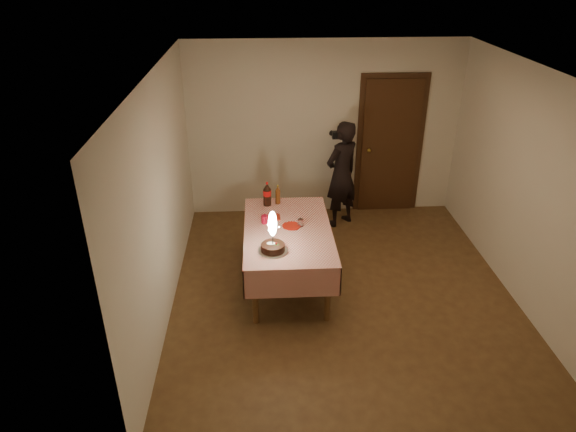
# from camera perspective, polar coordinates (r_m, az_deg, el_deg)

# --- Properties ---
(ground) EXTENTS (4.00, 4.50, 0.01)m
(ground) POSITION_cam_1_polar(r_m,az_deg,el_deg) (6.25, 6.06, -8.46)
(ground) COLOR brown
(ground) RESTS_ON ground
(room_shell) EXTENTS (4.04, 4.54, 2.62)m
(room_shell) POSITION_cam_1_polar(r_m,az_deg,el_deg) (5.53, 7.12, 6.07)
(room_shell) COLOR beige
(room_shell) RESTS_ON ground
(dining_table) EXTENTS (1.02, 1.72, 0.75)m
(dining_table) POSITION_cam_1_polar(r_m,az_deg,el_deg) (6.05, -0.03, -2.30)
(dining_table) COLOR brown
(dining_table) RESTS_ON ground
(birthday_cake) EXTENTS (0.33, 0.33, 0.48)m
(birthday_cake) POSITION_cam_1_polar(r_m,az_deg,el_deg) (5.51, -1.70, -2.78)
(birthday_cake) COLOR white
(birthday_cake) RESTS_ON dining_table
(red_plate) EXTENTS (0.22, 0.22, 0.01)m
(red_plate) POSITION_cam_1_polar(r_m,az_deg,el_deg) (6.06, 0.39, -1.11)
(red_plate) COLOR red
(red_plate) RESTS_ON dining_table
(red_cup) EXTENTS (0.08, 0.08, 0.10)m
(red_cup) POSITION_cam_1_polar(r_m,az_deg,el_deg) (6.11, -2.61, -0.37)
(red_cup) COLOR red
(red_cup) RESTS_ON dining_table
(clear_cup) EXTENTS (0.07, 0.07, 0.09)m
(clear_cup) POSITION_cam_1_polar(r_m,az_deg,el_deg) (6.04, 1.39, -0.75)
(clear_cup) COLOR silver
(clear_cup) RESTS_ON dining_table
(napkin_stack) EXTENTS (0.15, 0.15, 0.02)m
(napkin_stack) POSITION_cam_1_polar(r_m,az_deg,el_deg) (6.25, -1.57, -0.13)
(napkin_stack) COLOR #AD2313
(napkin_stack) RESTS_ON dining_table
(cola_bottle) EXTENTS (0.10, 0.10, 0.32)m
(cola_bottle) POSITION_cam_1_polar(r_m,az_deg,el_deg) (6.51, -2.33, 2.44)
(cola_bottle) COLOR black
(cola_bottle) RESTS_ON dining_table
(amber_bottle_left) EXTENTS (0.06, 0.06, 0.26)m
(amber_bottle_left) POSITION_cam_1_polar(r_m,az_deg,el_deg) (6.56, -1.14, 2.36)
(amber_bottle_left) COLOR #542A0E
(amber_bottle_left) RESTS_ON dining_table
(photographer) EXTENTS (0.69, 0.64, 1.58)m
(photographer) POSITION_cam_1_polar(r_m,az_deg,el_deg) (7.44, 5.96, 4.63)
(photographer) COLOR black
(photographer) RESTS_ON ground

